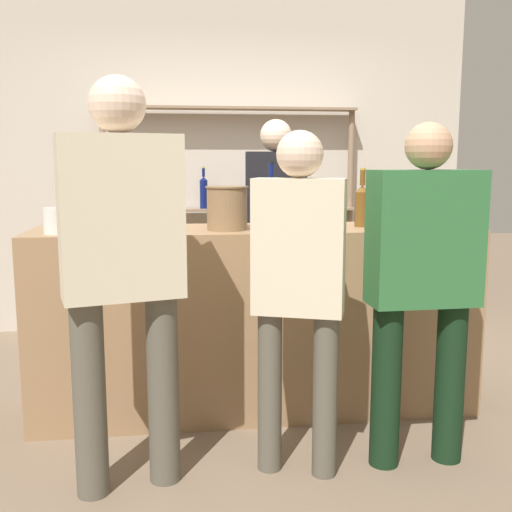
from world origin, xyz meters
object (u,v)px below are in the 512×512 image
counter_bottle_1 (362,204)px  customer_right (423,273)px  wine_glass (332,206)px  customer_center (298,277)px  customer_left (122,257)px  server_behind_counter (276,218)px  counter_bottle_0 (271,204)px  ice_bucket (227,208)px  counter_bottle_2 (72,206)px  cork_jar (57,221)px

counter_bottle_1 → customer_right: (0.07, -0.72, -0.26)m
wine_glass → customer_center: bearing=-113.6°
customer_center → counter_bottle_1: bearing=-15.0°
customer_left → server_behind_counter: customer_left is taller
counter_bottle_0 → ice_bucket: size_ratio=1.57×
wine_glass → server_behind_counter: (-0.18, 0.90, -0.15)m
counter_bottle_1 → customer_center: 0.94m
counter_bottle_2 → customer_center: (1.11, -0.89, -0.26)m
customer_right → counter_bottle_1: bearing=4.1°
customer_center → server_behind_counter: server_behind_counter is taller
ice_bucket → customer_left: bearing=-124.7°
counter_bottle_2 → customer_center: customer_center is taller
counter_bottle_0 → cork_jar: size_ratio=2.70×
counter_bottle_0 → wine_glass: bearing=25.8°
counter_bottle_1 → customer_right: size_ratio=0.21×
wine_glass → customer_left: customer_left is taller
cork_jar → customer_right: (1.72, -0.59, -0.20)m
cork_jar → customer_center: bearing=-28.3°
customer_left → server_behind_counter: bearing=-42.5°
customer_left → cork_jar: bearing=16.2°
counter_bottle_2 → cork_jar: (-0.03, -0.28, -0.05)m
counter_bottle_2 → customer_left: size_ratio=0.18×
server_behind_counter → wine_glass: bearing=15.3°
customer_center → customer_right: (0.58, 0.02, 0.00)m
ice_bucket → counter_bottle_1: bearing=5.3°
counter_bottle_2 → ice_bucket: counter_bottle_2 is taller
ice_bucket → customer_right: 1.09m
ice_bucket → customer_right: customer_right is taller
counter_bottle_2 → customer_right: customer_right is taller
counter_bottle_0 → wine_glass: 0.42m
cork_jar → customer_right: 1.83m
customer_center → cork_jar: bearing=81.2°
cork_jar → customer_center: 1.31m
counter_bottle_0 → customer_center: bearing=-87.1°
customer_right → customer_left: bearing=91.0°
ice_bucket → customer_center: size_ratio=0.15×
counter_bottle_2 → server_behind_counter: server_behind_counter is taller
counter_bottle_1 → customer_right: customer_right is taller
counter_bottle_0 → cork_jar: 1.11m
customer_right → ice_bucket: bearing=50.7°
customer_center → server_behind_counter: bearing=13.8°
wine_glass → cork_jar: (-1.48, -0.18, -0.05)m
ice_bucket → customer_center: (0.26, -0.67, -0.25)m
wine_glass → customer_right: 0.84m
server_behind_counter → customer_center: bearing=-1.6°
customer_center → counter_bottle_0: bearing=22.3°
counter_bottle_0 → customer_right: size_ratio=0.23×
counter_bottle_2 → server_behind_counter: size_ratio=0.19×
customer_center → ice_bucket: bearing=40.6°
cork_jar → customer_left: (0.39, -0.65, -0.09)m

